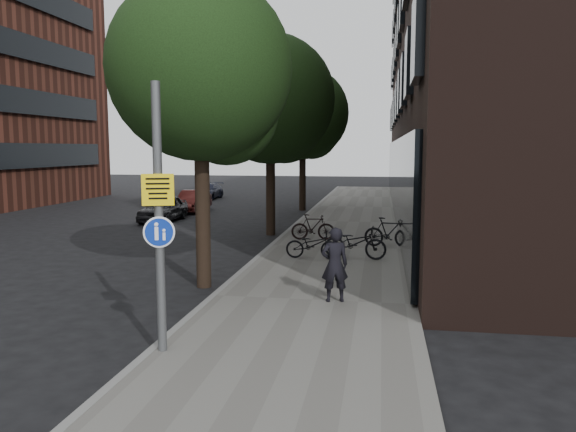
% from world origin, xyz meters
% --- Properties ---
extents(ground, '(120.00, 120.00, 0.00)m').
position_xyz_m(ground, '(0.00, 0.00, 0.00)').
color(ground, black).
rests_on(ground, ground).
extents(sidewalk, '(4.50, 60.00, 0.12)m').
position_xyz_m(sidewalk, '(0.25, 10.00, 0.06)').
color(sidewalk, '#63615C').
rests_on(sidewalk, ground).
extents(curb_edge, '(0.15, 60.00, 0.13)m').
position_xyz_m(curb_edge, '(-2.00, 10.00, 0.07)').
color(curb_edge, slate).
rests_on(curb_edge, ground).
extents(building_right_dark_brick, '(12.00, 40.00, 18.00)m').
position_xyz_m(building_right_dark_brick, '(8.50, 22.00, 9.00)').
color(building_right_dark_brick, black).
rests_on(building_right_dark_brick, ground).
extents(street_tree_near, '(4.40, 4.40, 7.50)m').
position_xyz_m(street_tree_near, '(-2.53, 4.64, 5.11)').
color(street_tree_near, black).
rests_on(street_tree_near, ground).
extents(street_tree_mid, '(5.00, 5.00, 7.80)m').
position_xyz_m(street_tree_mid, '(-2.53, 13.14, 5.11)').
color(street_tree_mid, black).
rests_on(street_tree_mid, ground).
extents(street_tree_far, '(5.00, 5.00, 7.80)m').
position_xyz_m(street_tree_far, '(-2.53, 22.14, 5.11)').
color(street_tree_far, black).
rests_on(street_tree_far, ground).
extents(signpost, '(0.48, 0.19, 4.34)m').
position_xyz_m(signpost, '(-1.80, -0.15, 2.31)').
color(signpost, '#595B5E').
rests_on(signpost, sidewalk).
extents(pedestrian, '(0.67, 0.53, 1.62)m').
position_xyz_m(pedestrian, '(0.74, 3.28, 0.93)').
color(pedestrian, black).
rests_on(pedestrian, sidewalk).
extents(parked_bike_facade_near, '(1.93, 0.86, 0.98)m').
position_xyz_m(parked_bike_facade_near, '(0.95, 8.09, 0.61)').
color(parked_bike_facade_near, black).
rests_on(parked_bike_facade_near, sidewalk).
extents(parked_bike_facade_far, '(1.71, 0.70, 1.00)m').
position_xyz_m(parked_bike_facade_far, '(1.98, 10.31, 0.62)').
color(parked_bike_facade_far, black).
rests_on(parked_bike_facade_far, sidewalk).
extents(parked_bike_curb_near, '(1.61, 0.60, 0.84)m').
position_xyz_m(parked_bike_curb_near, '(-0.32, 7.94, 0.54)').
color(parked_bike_curb_near, black).
rests_on(parked_bike_curb_near, sidewalk).
extents(parked_bike_curb_far, '(1.60, 0.64, 0.94)m').
position_xyz_m(parked_bike_curb_far, '(-0.72, 11.35, 0.59)').
color(parked_bike_curb_far, black).
rests_on(parked_bike_curb_far, sidewalk).
extents(parked_car_near, '(1.44, 3.58, 1.22)m').
position_xyz_m(parked_car_near, '(-8.40, 16.28, 0.61)').
color(parked_car_near, black).
rests_on(parked_car_near, ground).
extents(parked_car_mid, '(1.35, 3.55, 1.15)m').
position_xyz_m(parked_car_mid, '(-8.36, 20.32, 0.58)').
color(parked_car_mid, '#541B18').
rests_on(parked_car_mid, ground).
extents(parked_car_far, '(1.52, 3.67, 1.06)m').
position_xyz_m(parked_car_far, '(-9.92, 27.86, 0.53)').
color(parked_car_far, '#1C1F32').
rests_on(parked_car_far, ground).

